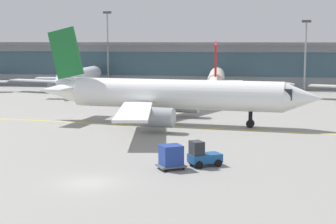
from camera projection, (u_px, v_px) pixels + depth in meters
The scene contains 10 objects.
ground_plane at pixel (89, 183), 38.76m from camera, with size 400.00×400.00×0.00m, color gray.
taxiway_centreline_stripe at pixel (174, 127), 63.47m from camera, with size 110.00×0.36×0.01m, color yellow.
terminal_concourse at pixel (206, 63), 118.84m from camera, with size 177.74×11.00×9.60m.
gate_airplane_1 at pixel (80, 77), 104.80m from camera, with size 27.86×29.98×9.93m.
gate_airplane_2 at pixel (216, 79), 98.20m from camera, with size 27.83×30.00×9.93m.
taxiing_regional_jet at pixel (173, 95), 65.08m from camera, with size 35.71×33.01×11.82m.
baggage_tug at pixel (202, 155), 43.73m from camera, with size 2.95×2.59×2.10m.
cargo_dolly_lead at pixel (171, 156), 42.68m from camera, with size 2.63×2.47×1.94m.
apron_light_mast_1 at pixel (108, 46), 115.78m from camera, with size 1.80×0.36×16.13m.
apron_light_mast_2 at pixel (305, 52), 106.27m from camera, with size 1.80×0.36×13.96m.
Camera 1 is at (12.07, -36.20, 10.24)m, focal length 57.73 mm.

